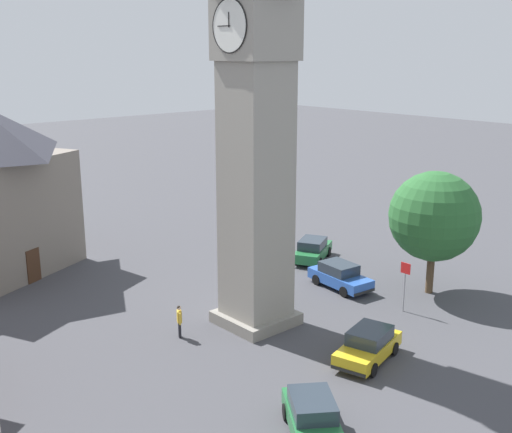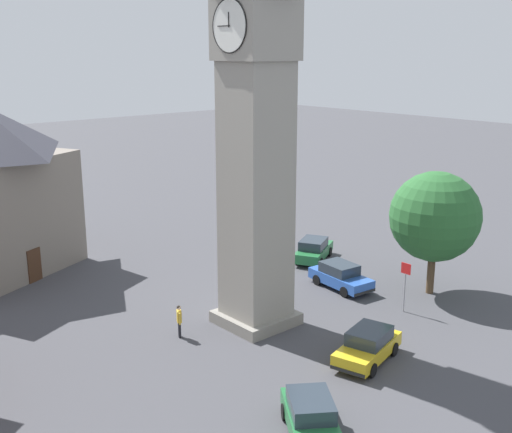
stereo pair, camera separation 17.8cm
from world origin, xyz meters
name	(u,v)px [view 2 (the right image)]	position (x,y,z in m)	size (l,w,h in m)	color
ground_plane	(256,323)	(0.00, 0.00, 0.00)	(200.00, 200.00, 0.00)	#424247
clock_tower	(256,49)	(0.00, 0.00, 14.00)	(4.28, 4.28, 23.86)	gray
car_blue_kerb	(314,250)	(5.14, -9.78, 0.76)	(3.42, 4.44, 1.53)	#236B38
car_silver_kerb	(368,346)	(-6.59, -1.06, 0.76)	(2.67, 4.42, 1.53)	gold
car_red_corner	(311,418)	(-8.98, 5.20, 0.76)	(4.35, 3.75, 1.53)	#236B38
car_white_side	(340,276)	(0.44, -7.18, 0.76)	(4.29, 2.16, 1.53)	#2D5BB7
pedestrian	(179,318)	(1.23, 4.01, 1.01)	(0.51, 0.36, 1.69)	black
tree	(435,217)	(-3.59, -10.57, 4.66)	(5.23, 5.23, 7.29)	brown
road_sign	(405,279)	(-4.26, -7.07, 1.90)	(0.60, 0.07, 2.80)	gray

